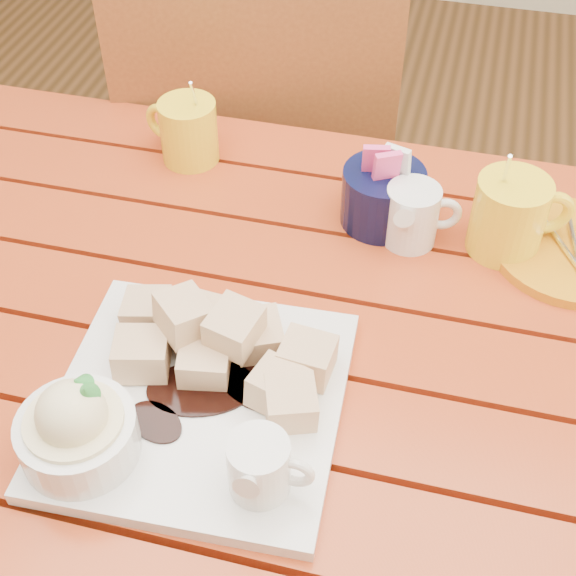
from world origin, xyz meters
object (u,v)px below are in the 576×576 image
(table, at_px, (265,380))
(chair_far, at_px, (261,165))
(coffee_mug_right, at_px, (511,215))
(orange_saucer, at_px, (573,251))
(coffee_mug_left, at_px, (187,130))
(dessert_plate, at_px, (176,397))

(table, bearing_deg, chair_far, 106.31)
(coffee_mug_right, xyz_separation_m, orange_saucer, (0.08, 0.01, -0.04))
(table, bearing_deg, coffee_mug_right, 37.24)
(orange_saucer, height_order, chair_far, chair_far)
(coffee_mug_left, bearing_deg, dessert_plate, -55.07)
(dessert_plate, height_order, coffee_mug_left, coffee_mug_left)
(dessert_plate, relative_size, coffee_mug_right, 2.03)
(dessert_plate, bearing_deg, coffee_mug_right, 48.50)
(coffee_mug_left, distance_m, chair_far, 0.39)
(coffee_mug_right, relative_size, chair_far, 0.16)
(table, height_order, coffee_mug_left, coffee_mug_left)
(table, relative_size, chair_far, 1.25)
(table, bearing_deg, coffee_mug_left, 123.38)
(table, distance_m, coffee_mug_right, 0.36)
(coffee_mug_right, bearing_deg, table, -164.26)
(table, xyz_separation_m, dessert_plate, (-0.05, -0.15, 0.14))
(dessert_plate, xyz_separation_m, coffee_mug_left, (-0.14, 0.43, 0.01))
(dessert_plate, height_order, chair_far, chair_far)
(coffee_mug_left, distance_m, orange_saucer, 0.54)
(coffee_mug_left, xyz_separation_m, orange_saucer, (0.53, -0.08, -0.04))
(dessert_plate, xyz_separation_m, chair_far, (-0.12, 0.72, -0.25))
(table, relative_size, coffee_mug_right, 7.94)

